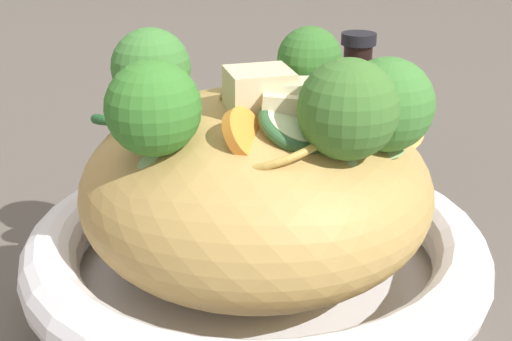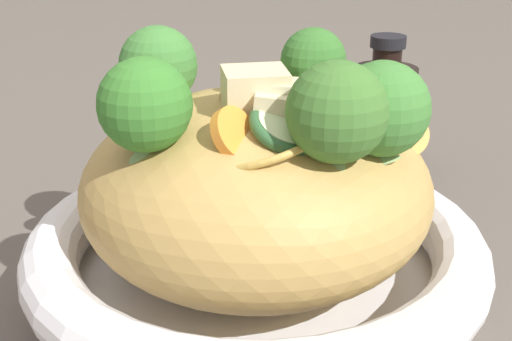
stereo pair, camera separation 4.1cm
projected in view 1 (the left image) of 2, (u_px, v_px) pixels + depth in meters
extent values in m
plane|color=#564F47|center=(256.00, 302.00, 0.45)|extent=(3.00, 3.00, 0.00)
cylinder|color=white|center=(256.00, 286.00, 0.45)|extent=(0.27, 0.27, 0.02)
torus|color=white|center=(256.00, 246.00, 0.43)|extent=(0.28, 0.28, 0.03)
ellipsoid|color=tan|center=(256.00, 188.00, 0.42)|extent=(0.21, 0.21, 0.11)
torus|color=#B7884B|center=(250.00, 159.00, 0.39)|extent=(0.08, 0.08, 0.03)
torus|color=tan|center=(259.00, 101.00, 0.39)|extent=(0.05, 0.05, 0.02)
torus|color=tan|center=(258.00, 145.00, 0.41)|extent=(0.08, 0.08, 0.03)
torus|color=gold|center=(273.00, 149.00, 0.36)|extent=(0.06, 0.07, 0.02)
cone|color=#93B174|center=(156.00, 108.00, 0.43)|extent=(0.03, 0.03, 0.02)
sphere|color=#3F7B35|center=(154.00, 67.00, 0.42)|extent=(0.07, 0.07, 0.05)
cone|color=#99B470|center=(386.00, 145.00, 0.38)|extent=(0.02, 0.02, 0.02)
sphere|color=#3F7A34|center=(389.00, 103.00, 0.37)|extent=(0.05, 0.05, 0.05)
cone|color=#97AB6A|center=(346.00, 156.00, 0.35)|extent=(0.02, 0.02, 0.01)
sphere|color=#3E702D|center=(348.00, 109.00, 0.35)|extent=(0.06, 0.06, 0.05)
cone|color=#8EAC6D|center=(308.00, 97.00, 0.42)|extent=(0.02, 0.02, 0.02)
sphere|color=#356B2A|center=(310.00, 59.00, 0.41)|extent=(0.05, 0.05, 0.04)
cone|color=#93B776|center=(156.00, 157.00, 0.36)|extent=(0.03, 0.03, 0.02)
sphere|color=#37792B|center=(153.00, 108.00, 0.35)|extent=(0.07, 0.07, 0.05)
cylinder|color=orange|center=(400.00, 129.00, 0.41)|extent=(0.04, 0.03, 0.03)
cylinder|color=orange|center=(245.00, 134.00, 0.35)|extent=(0.02, 0.03, 0.03)
cylinder|color=orange|center=(280.00, 86.00, 0.46)|extent=(0.03, 0.03, 0.02)
cylinder|color=orange|center=(355.00, 106.00, 0.46)|extent=(0.03, 0.03, 0.02)
cylinder|color=orange|center=(148.00, 106.00, 0.43)|extent=(0.03, 0.02, 0.02)
cylinder|color=beige|center=(250.00, 86.00, 0.41)|extent=(0.03, 0.03, 0.02)
torus|color=#27502C|center=(250.00, 86.00, 0.41)|extent=(0.04, 0.04, 0.02)
cylinder|color=beige|center=(326.00, 98.00, 0.40)|extent=(0.05, 0.05, 0.02)
torus|color=#275228|center=(326.00, 98.00, 0.40)|extent=(0.06, 0.06, 0.02)
cylinder|color=beige|center=(298.00, 125.00, 0.36)|extent=(0.05, 0.05, 0.02)
torus|color=#2A552D|center=(298.00, 125.00, 0.36)|extent=(0.06, 0.06, 0.02)
cylinder|color=beige|center=(121.00, 121.00, 0.42)|extent=(0.03, 0.03, 0.02)
torus|color=#21542A|center=(121.00, 121.00, 0.42)|extent=(0.04, 0.04, 0.02)
cube|color=beige|center=(292.00, 101.00, 0.38)|extent=(0.04, 0.04, 0.02)
cube|color=beige|center=(259.00, 97.00, 0.38)|extent=(0.05, 0.04, 0.03)
cube|color=beige|center=(284.00, 108.00, 0.37)|extent=(0.04, 0.04, 0.02)
cylinder|color=black|center=(354.00, 118.00, 0.64)|extent=(0.06, 0.06, 0.10)
cylinder|color=black|center=(358.00, 55.00, 0.62)|extent=(0.03, 0.03, 0.02)
cylinder|color=black|center=(359.00, 39.00, 0.61)|extent=(0.03, 0.03, 0.01)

